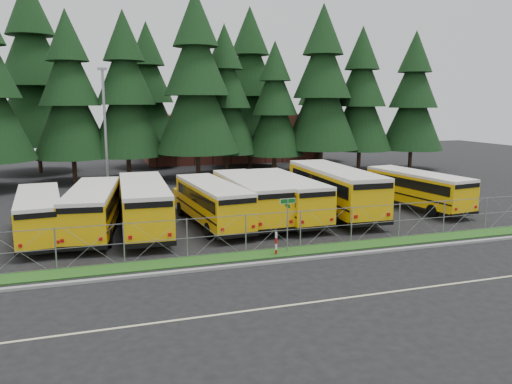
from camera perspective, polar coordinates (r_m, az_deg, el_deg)
ground at (r=27.89m, az=6.17°, el=-5.55°), size 120.00×120.00×0.00m
curb at (r=25.19m, az=9.06°, el=-7.21°), size 50.00×0.25×0.12m
grass_verge at (r=26.40m, az=7.68°, el=-6.43°), size 50.00×1.40×0.06m
road_lane_line at (r=21.21m, az=15.13°, el=-10.97°), size 50.00×0.12×0.01m
chainlink_fence at (r=26.76m, az=7.08°, el=-4.03°), size 44.00×0.10×2.00m
brick_building at (r=66.85m, az=-3.07°, el=6.27°), size 22.00×10.00×6.00m
bus_0 at (r=30.40m, az=-23.52°, el=-2.53°), size 3.19×10.02×2.58m
bus_1 at (r=30.39m, az=-18.06°, el=-2.03°), size 3.75×10.70×2.75m
bus_2 at (r=30.30m, az=-12.72°, el=-1.61°), size 3.05×11.34×2.95m
bus_3 at (r=31.00m, az=-5.19°, el=-1.36°), size 3.33×10.50×2.71m
bus_4 at (r=32.14m, az=-0.96°, el=-0.82°), size 2.81×10.79×2.81m
bus_5 at (r=32.68m, az=3.20°, el=-0.64°), size 2.79×10.79×2.81m
bus_6 at (r=34.46m, az=8.67°, el=0.14°), size 3.30×12.31×3.20m
bus_east at (r=37.61m, az=17.61°, el=0.21°), size 3.72×10.41×2.67m
street_sign at (r=25.14m, az=3.63°, el=-2.48°), size 0.84×0.55×2.81m
striped_bollard at (r=25.01m, az=2.32°, el=-5.93°), size 0.11×0.11×1.20m
light_standard at (r=40.36m, az=-16.84°, el=6.86°), size 0.70×0.35×10.14m
conifer_2 at (r=50.54m, az=-20.50°, el=10.10°), size 7.26×7.26×16.05m
conifer_3 at (r=50.57m, az=-14.67°, el=10.52°), size 7.35×7.35×16.25m
conifer_4 at (r=49.63m, az=-6.80°, el=11.90°), size 8.22×8.22×18.18m
conifer_5 at (r=52.82m, az=-3.57°, el=10.39°), size 7.01×7.01×15.50m
conifer_6 at (r=53.12m, az=2.15°, el=9.52°), size 6.27×6.27×13.87m
conifer_7 at (r=54.45m, az=7.57°, el=11.48°), size 8.02×8.02×17.73m
conifer_8 at (r=57.27m, az=11.90°, el=10.30°), size 7.13×7.13×15.76m
conifer_9 at (r=59.69m, az=17.52°, el=9.88°), size 6.98×6.98×15.43m
conifer_10 at (r=59.22m, az=-24.07°, el=11.96°), size 9.29×9.29×20.54m
conifer_11 at (r=60.23m, az=-12.23°, el=10.72°), size 7.55×7.55×16.70m
conifer_12 at (r=58.67m, az=-0.70°, el=11.74°), size 8.26×8.26×18.28m
conifer_13 at (r=65.34m, az=7.29°, el=10.48°), size 7.22×7.22×15.96m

